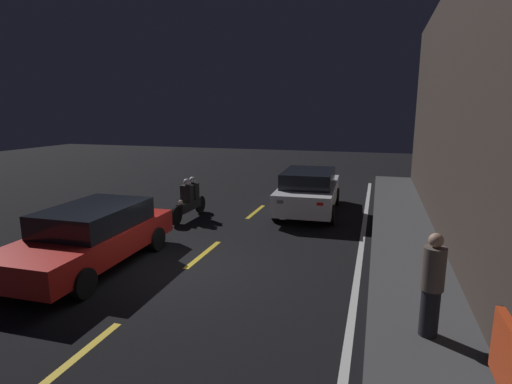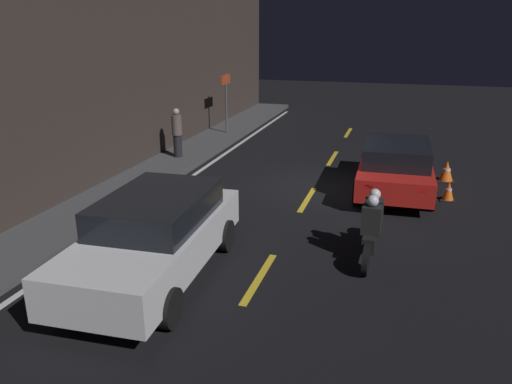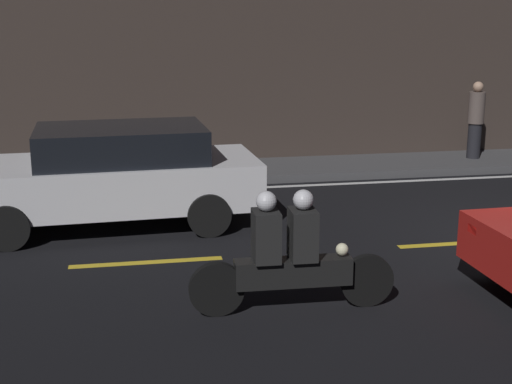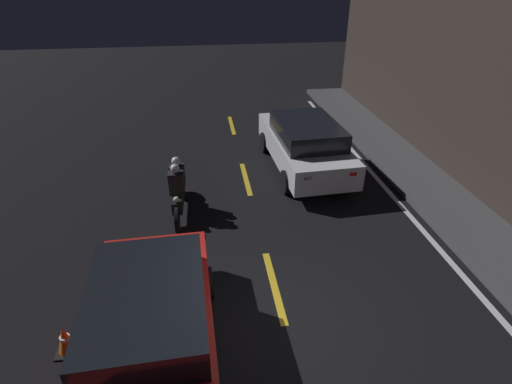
% 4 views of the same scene
% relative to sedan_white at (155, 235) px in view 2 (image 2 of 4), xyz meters
% --- Properties ---
extents(ground_plane, '(56.00, 56.00, 0.00)m').
position_rel_sedan_white_xyz_m(ground_plane, '(5.94, -1.81, -0.81)').
color(ground_plane, black).
extents(raised_curb, '(28.00, 1.73, 0.16)m').
position_rel_sedan_white_xyz_m(raised_curb, '(5.94, 3.08, -0.73)').
color(raised_curb, '#424244').
rests_on(raised_curb, ground).
extents(building_front, '(28.00, 0.30, 7.17)m').
position_rel_sedan_white_xyz_m(building_front, '(5.94, 4.10, 2.77)').
color(building_front, '#382D28').
rests_on(building_front, ground).
extents(lane_dash_b, '(2.00, 0.14, 0.01)m').
position_rel_sedan_white_xyz_m(lane_dash_b, '(0.44, -1.81, -0.81)').
color(lane_dash_b, gold).
rests_on(lane_dash_b, ground).
extents(lane_dash_c, '(2.00, 0.14, 0.01)m').
position_rel_sedan_white_xyz_m(lane_dash_c, '(4.94, -1.81, -0.81)').
color(lane_dash_c, gold).
rests_on(lane_dash_c, ground).
extents(lane_dash_d, '(2.00, 0.14, 0.01)m').
position_rel_sedan_white_xyz_m(lane_dash_d, '(9.44, -1.81, -0.81)').
color(lane_dash_d, gold).
rests_on(lane_dash_d, ground).
extents(lane_dash_e, '(2.00, 0.14, 0.01)m').
position_rel_sedan_white_xyz_m(lane_dash_e, '(13.94, -1.81, -0.81)').
color(lane_dash_e, gold).
rests_on(lane_dash_e, ground).
extents(lane_solid_kerb, '(25.20, 0.14, 0.01)m').
position_rel_sedan_white_xyz_m(lane_solid_kerb, '(5.94, 1.97, -0.81)').
color(lane_solid_kerb, silver).
rests_on(lane_solid_kerb, ground).
extents(sedan_white, '(4.62, 2.13, 1.53)m').
position_rel_sedan_white_xyz_m(sedan_white, '(0.00, 0.00, 0.00)').
color(sedan_white, silver).
rests_on(sedan_white, ground).
extents(taxi_red, '(4.54, 2.10, 1.39)m').
position_rel_sedan_white_xyz_m(taxi_red, '(6.37, -3.96, -0.07)').
color(taxi_red, red).
rests_on(taxi_red, ground).
extents(motorcycle, '(2.28, 0.38, 1.37)m').
position_rel_sedan_white_xyz_m(motorcycle, '(1.92, -3.67, -0.17)').
color(motorcycle, black).
rests_on(motorcycle, ground).
extents(traffic_cone_near, '(0.37, 0.37, 0.52)m').
position_rel_sedan_white_xyz_m(traffic_cone_near, '(5.93, -5.36, -0.56)').
color(traffic_cone_near, black).
rests_on(traffic_cone_near, ground).
extents(traffic_cone_mid, '(0.51, 0.51, 0.61)m').
position_rel_sedan_white_xyz_m(traffic_cone_mid, '(7.73, -5.40, -0.51)').
color(traffic_cone_mid, black).
rests_on(traffic_cone_mid, ground).
extents(pedestrian, '(0.34, 0.34, 1.63)m').
position_rel_sedan_white_xyz_m(pedestrian, '(7.55, 3.13, 0.17)').
color(pedestrian, black).
rests_on(pedestrian, raised_curb).
extents(shop_sign, '(0.90, 0.08, 2.40)m').
position_rel_sedan_white_xyz_m(shop_sign, '(11.78, 2.92, 1.04)').
color(shop_sign, '#4C4C51').
rests_on(shop_sign, raised_curb).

